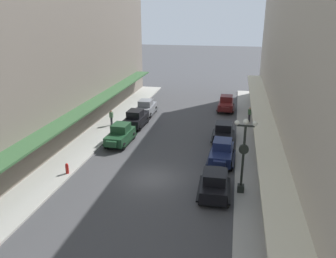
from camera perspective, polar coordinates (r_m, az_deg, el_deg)
The scene contains 16 objects.
ground_plane at distance 25.19m, azimuth -2.74°, elevation -8.34°, with size 200.00×200.00×0.00m, color #424244.
sidewalk_left at distance 27.80m, azimuth -18.01°, elevation -6.37°, with size 3.00×60.00×0.15m, color #A8A59E.
sidewalk_right at distance 24.60m, azimuth 14.71°, elevation -9.54°, with size 3.00×60.00×0.15m, color #A8A59E.
building_row_left at distance 26.77m, azimuth -26.07°, elevation 17.40°, with size 4.30×60.00×23.29m.
building_row_right at distance 22.29m, azimuth 23.73°, elevation 9.91°, with size 4.30×60.00×17.31m.
parked_car_0 at distance 32.26m, azimuth 9.34°, elevation -0.37°, with size 2.14×4.26×1.84m.
parked_car_1 at distance 22.83m, azimuth 7.85°, elevation -8.95°, with size 2.23×4.29×1.84m.
parked_car_2 at distance 39.95m, azimuth -3.71°, elevation 3.73°, with size 2.14×4.26×1.84m.
parked_car_3 at distance 35.93m, azimuth -5.43°, elevation 1.87°, with size 2.27×4.31×1.84m.
parked_car_4 at distance 27.69m, azimuth 9.09°, elevation -3.75°, with size 2.27×4.31×1.84m.
parked_car_5 at distance 42.16m, azimuth 9.79°, elevation 4.32°, with size 2.18×4.27×1.84m.
parked_car_6 at distance 31.44m, azimuth -8.06°, elevation -0.83°, with size 2.25×4.30×1.84m.
lamp_post_with_clock at distance 22.46m, azimuth 12.63°, elevation -3.97°, with size 1.42×0.44×5.16m.
fire_hydrant at distance 26.49m, azimuth -16.69°, elevation -6.38°, with size 0.24×0.24×0.82m.
pedestrian_0 at distance 37.86m, azimuth 13.60°, elevation 2.39°, with size 0.36×0.24×1.64m.
pedestrian_1 at distance 36.26m, azimuth -9.55°, elevation 1.92°, with size 0.36×0.24×1.64m.
Camera 1 is at (5.59, -21.58, 11.72)m, focal length 36.08 mm.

